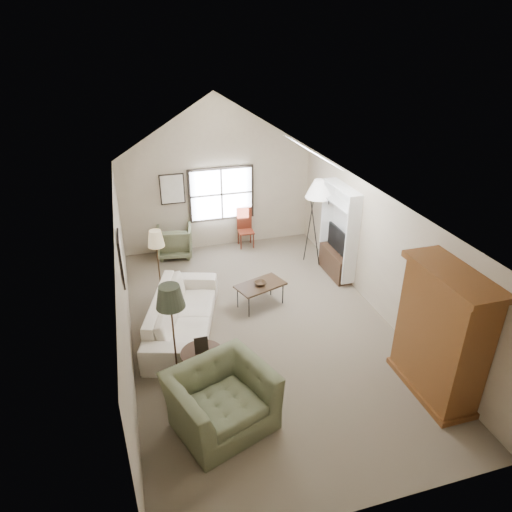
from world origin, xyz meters
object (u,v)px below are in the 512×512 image
object	(u,v)px
armoire	(441,334)
coffee_table	(260,295)
sofa	(183,314)
side_chair	(246,228)
armchair_far	(175,241)
side_table	(203,369)
armchair_near	(221,400)

from	to	relation	value
armoire	coffee_table	size ratio (longest dim) A/B	2.16
sofa	side_chair	bearing A→B (deg)	-15.51
armchair_far	sofa	bearing A→B (deg)	94.58
sofa	armchair_far	size ratio (longest dim) A/B	3.07
coffee_table	side_chair	xyz separation A→B (m)	(0.47, 2.92, 0.26)
armoire	side_table	world-z (taller)	armoire
side_chair	armchair_near	bearing A→B (deg)	-105.88
armchair_near	side_table	distance (m)	0.89
armchair_far	coffee_table	bearing A→B (deg)	125.23
armchair_near	side_chair	bearing A→B (deg)	51.37
armchair_far	side_chair	world-z (taller)	side_chair
coffee_table	side_chair	world-z (taller)	side_chair
side_table	coffee_table	bearing A→B (deg)	52.14
sofa	side_chair	size ratio (longest dim) A/B	2.62
coffee_table	side_chair	distance (m)	2.97
armchair_far	armchair_near	bearing A→B (deg)	98.63
sofa	coffee_table	size ratio (longest dim) A/B	2.69
armchair_near	side_chair	size ratio (longest dim) A/B	1.36
armchair_far	side_chair	xyz separation A→B (m)	(1.90, 0.00, 0.12)
armoire	coffee_table	xyz separation A→B (m)	(-1.97, 3.18, -0.84)
armchair_near	coffee_table	distance (m)	3.29
armchair_near	coffee_table	xyz separation A→B (m)	(1.48, 2.94, -0.20)
coffee_table	side_chair	size ratio (longest dim) A/B	0.98
armoire	armchair_near	bearing A→B (deg)	176.02
sofa	armchair_near	world-z (taller)	armchair_near
armchair_far	coffee_table	distance (m)	3.26
armoire	coffee_table	distance (m)	3.83
sofa	coffee_table	xyz separation A→B (m)	(1.70, 0.46, -0.14)
armchair_near	armchair_far	distance (m)	5.86
armchair_far	side_table	distance (m)	4.99
armchair_far	side_table	xyz separation A→B (m)	(-0.17, -4.98, -0.06)
side_table	armchair_near	bearing A→B (deg)	-82.23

